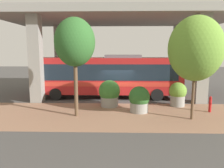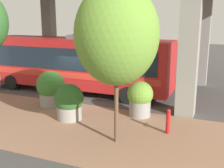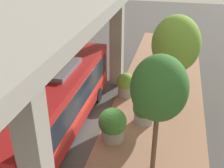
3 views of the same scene
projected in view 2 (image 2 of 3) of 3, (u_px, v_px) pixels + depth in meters
name	position (u px, v px, depth m)	size (l,w,h in m)	color
ground_plane	(69.00, 103.00, 16.01)	(80.00, 80.00, 0.00)	#474442
sidewalk_strip	(37.00, 120.00, 13.32)	(6.00, 40.00, 0.02)	#936B51
bus	(76.00, 61.00, 17.93)	(2.80, 12.25, 3.68)	#B21E1E
fire_hydrant	(168.00, 121.00, 11.65)	(0.38, 0.18, 1.08)	#B21919
planter_front	(69.00, 102.00, 13.21)	(1.38, 1.38, 1.73)	gray
planter_middle	(140.00, 98.00, 13.62)	(1.26, 1.26, 1.76)	gray
planter_back	(51.00, 89.00, 15.26)	(1.56, 1.56, 1.93)	gray
street_tree_near	(117.00, 35.00, 10.03)	(3.07, 3.07, 5.99)	brown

